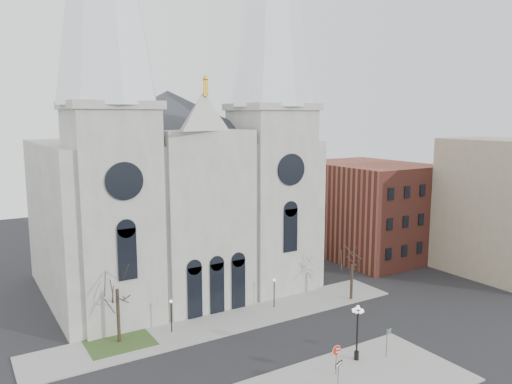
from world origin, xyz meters
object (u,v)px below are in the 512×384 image
stop_sign (336,353)px  globe_lamp (357,326)px  street_name_sign (387,340)px  one_way_sign (338,370)px

stop_sign → globe_lamp: (3.14, 0.97, 1.29)m
stop_sign → street_name_sign: 5.84m
globe_lamp → one_way_sign: 5.50m
globe_lamp → street_name_sign: globe_lamp is taller
globe_lamp → street_name_sign: size_ratio=1.95×
stop_sign → street_name_sign: (5.83, 0.03, -0.33)m
stop_sign → one_way_sign: 2.28m
stop_sign → street_name_sign: stop_sign is taller
stop_sign → one_way_sign: (-1.36, -1.82, -0.21)m
one_way_sign → street_name_sign: size_ratio=0.94×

